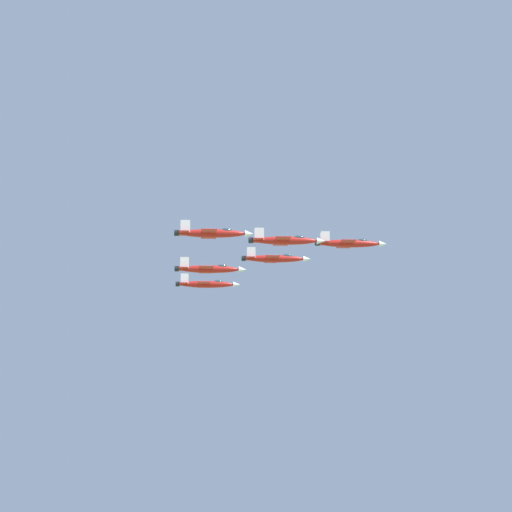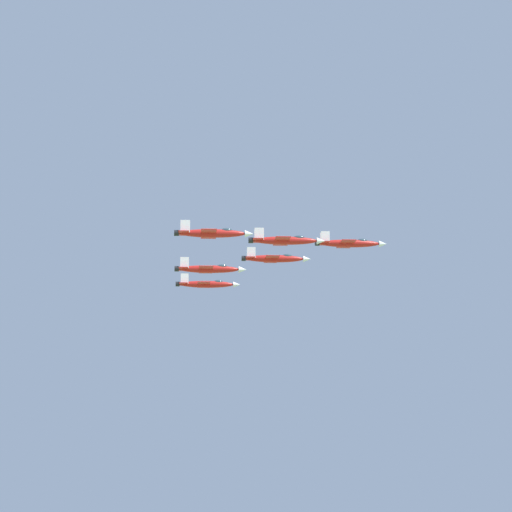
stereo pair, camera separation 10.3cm
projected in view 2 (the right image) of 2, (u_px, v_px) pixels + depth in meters
name	position (u px, v px, depth m)	size (l,w,h in m)	color
jet_lead	(349.00, 243.00, 218.20)	(9.15, 14.61, 3.08)	red
jet_left_wingman	(275.00, 258.00, 228.91)	(9.22, 14.67, 3.10)	red
jet_right_wingman	(285.00, 240.00, 205.13)	(9.16, 14.57, 3.08)	red
jet_left_outer	(206.00, 284.00, 239.15)	(8.95, 14.28, 3.01)	red
jet_right_outer	(212.00, 233.00, 192.18)	(8.85, 14.10, 2.97)	red
jet_slot_rear	(209.00, 269.00, 215.40)	(8.98, 14.36, 3.03)	red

